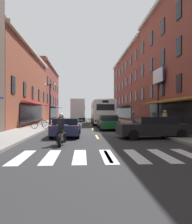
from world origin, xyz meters
TOP-DOWN VIEW (x-y plane):
  - ground_plane at (0.00, 0.00)m, footprint 34.80×80.00m
  - lane_centre_dashes at (0.00, -0.25)m, footprint 0.14×73.90m
  - crosswalk_near at (0.00, -10.00)m, footprint 7.10×2.80m
  - sidewalk_left at (-5.90, 0.00)m, footprint 3.00×80.00m
  - sidewalk_right at (5.90, 0.00)m, footprint 3.00×80.00m
  - billboard_sign at (7.05, 4.32)m, footprint 0.40×3.09m
  - transit_bus at (1.65, 11.96)m, footprint 2.73×11.61m
  - box_truck at (-1.80, 21.27)m, footprint 2.54×7.19m
  - sedan_near at (-2.14, -2.90)m, footprint 1.97×4.59m
  - sedan_mid at (3.61, -4.45)m, footprint 4.60×2.17m
  - sedan_far at (1.46, 2.58)m, footprint 1.92×4.71m
  - sedan_rear at (-1.59, 30.61)m, footprint 1.94×4.42m
  - motorcycle_rider at (-2.11, -7.02)m, footprint 0.62×2.07m
  - bicycle_near at (-5.01, 2.39)m, footprint 1.71×0.48m
  - bicycle_mid at (-4.69, 5.79)m, footprint 1.70×0.48m
  - pedestrian_near at (5.27, -2.16)m, footprint 0.52×0.45m
  - pedestrian_mid at (5.90, 10.98)m, footprint 0.36×0.36m
  - street_lamp_twin at (-4.99, 8.52)m, footprint 1.42×0.32m

SIDE VIEW (x-z plane):
  - ground_plane at x=0.00m, z-range -0.10..0.00m
  - lane_centre_dashes at x=0.00m, z-range 0.00..0.01m
  - crosswalk_near at x=0.00m, z-range 0.00..0.01m
  - sidewalk_left at x=-5.90m, z-range 0.00..0.14m
  - sidewalk_right at x=5.90m, z-range 0.00..0.14m
  - bicycle_near at x=-5.01m, z-range 0.05..0.96m
  - bicycle_mid at x=-4.69m, z-range 0.05..0.96m
  - sedan_near at x=-2.14m, z-range 0.02..1.31m
  - sedan_far at x=1.46m, z-range 0.01..1.41m
  - motorcycle_rider at x=-2.11m, z-range -0.12..1.54m
  - sedan_mid at x=3.61m, z-range 0.02..1.43m
  - sedan_rear at x=-1.59m, z-range 0.01..1.44m
  - pedestrian_mid at x=5.90m, z-range 0.16..1.82m
  - pedestrian_near at x=5.27m, z-range 0.19..1.92m
  - transit_bus at x=1.65m, z-range 0.08..3.34m
  - box_truck at x=-1.80m, z-range 0.04..3.96m
  - street_lamp_twin at x=-4.99m, z-range 0.42..5.48m
  - billboard_sign at x=7.05m, z-range 1.80..8.03m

